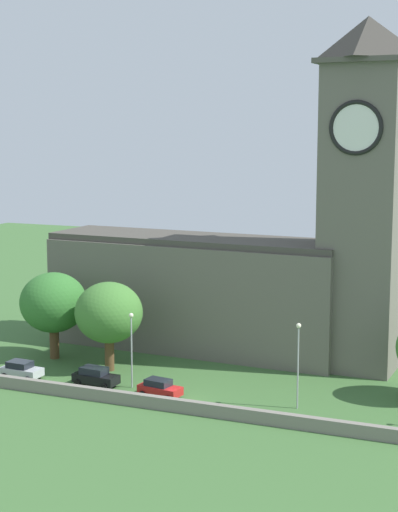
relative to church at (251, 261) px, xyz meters
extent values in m
plane|color=#3D6633|center=(-0.53, -2.81, -10.32)|extent=(200.00, 200.00, 0.00)
cube|color=#666056|center=(-6.42, 0.26, -4.37)|extent=(33.55, 10.53, 11.90)
cube|color=#47433C|center=(-6.42, 0.26, 1.93)|extent=(33.52, 9.79, 0.70)
cube|color=#666056|center=(12.05, -0.46, 4.94)|extent=(7.80, 7.80, 30.53)
cube|color=#4F4B43|center=(12.05, -0.46, 20.46)|extent=(9.05, 9.05, 0.50)
pyramid|color=#38352F|center=(12.05, -0.46, 22.77)|extent=(8.19, 8.19, 4.14)
cylinder|color=white|center=(11.90, -4.27, 14.10)|extent=(4.81, 0.31, 4.81)
torus|color=black|center=(11.90, -4.27, 14.10)|extent=(5.26, 0.64, 5.25)
cube|color=gray|center=(-0.53, -20.31, -9.74)|extent=(56.42, 0.70, 1.15)
cube|color=silver|center=(-17.72, -17.23, -9.61)|extent=(4.13, 2.07, 0.79)
cube|color=#1E232B|center=(-17.92, -17.22, -8.90)|extent=(2.34, 1.77, 0.62)
cylinder|color=black|center=(-16.31, -16.32, -10.00)|extent=(0.64, 0.37, 0.63)
cylinder|color=black|center=(-16.38, -18.24, -10.00)|extent=(0.64, 0.37, 0.63)
cylinder|color=black|center=(-19.06, -16.21, -10.00)|extent=(0.64, 0.37, 0.63)
cylinder|color=black|center=(-19.14, -18.13, -10.00)|extent=(0.64, 0.37, 0.63)
cube|color=black|center=(-9.75, -16.57, -9.57)|extent=(4.53, 2.07, 0.84)
cube|color=#1E232B|center=(-9.97, -16.56, -8.82)|extent=(2.57, 1.73, 0.66)
cylinder|color=black|center=(-8.19, -15.78, -9.98)|extent=(0.69, 0.36, 0.67)
cylinder|color=black|center=(-8.31, -17.56, -9.98)|extent=(0.69, 0.36, 0.67)
cylinder|color=black|center=(-11.19, -15.58, -9.98)|extent=(0.69, 0.36, 0.67)
cylinder|color=black|center=(-11.31, -17.36, -9.98)|extent=(0.69, 0.36, 0.67)
cube|color=red|center=(-2.67, -17.23, -9.63)|extent=(4.23, 2.29, 0.76)
cube|color=#1E232B|center=(-2.87, -17.20, -8.95)|extent=(2.45, 1.83, 0.60)
cylinder|color=black|center=(-1.19, -16.58, -10.01)|extent=(0.65, 0.40, 0.61)
cylinder|color=black|center=(-1.44, -18.29, -10.01)|extent=(0.65, 0.40, 0.61)
cylinder|color=black|center=(-3.90, -16.18, -10.01)|extent=(0.65, 0.40, 0.61)
cylinder|color=black|center=(-4.15, -17.89, -10.01)|extent=(0.65, 0.40, 0.61)
cylinder|color=#9EA0A5|center=(-6.36, -15.66, -6.92)|extent=(0.14, 0.14, 6.80)
sphere|color=#F4EFCC|center=(-6.36, -15.66, -3.30)|extent=(0.44, 0.44, 0.44)
cylinder|color=#9EA0A5|center=(9.80, -15.43, -6.70)|extent=(0.14, 0.14, 7.24)
sphere|color=#F4EFCC|center=(9.80, -15.43, -2.86)|extent=(0.44, 0.44, 0.44)
cylinder|color=brown|center=(-11.11, -11.39, -8.60)|extent=(0.96, 0.96, 3.44)
ellipsoid|color=#427A33|center=(-11.11, -11.39, -4.30)|extent=(6.87, 6.87, 6.18)
cylinder|color=brown|center=(-18.71, -9.67, -8.60)|extent=(1.00, 1.00, 3.43)
ellipsoid|color=#33702D|center=(-18.71, -9.67, -4.22)|extent=(7.11, 7.11, 6.40)
camera|label=1|loc=(29.22, -84.41, 14.10)|focal=59.10mm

